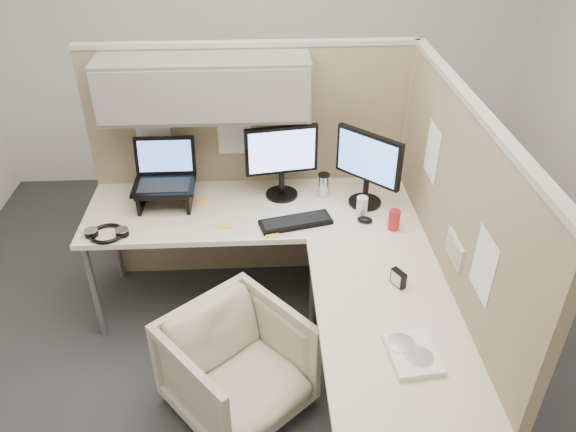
{
  "coord_description": "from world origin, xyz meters",
  "views": [
    {
      "loc": [
        -0.04,
        -2.34,
        2.55
      ],
      "look_at": [
        0.1,
        0.25,
        0.85
      ],
      "focal_mm": 35.0,
      "sensor_mm": 36.0,
      "label": 1
    }
  ],
  "objects_px": {
    "office_chair": "(237,363)",
    "keyboard": "(296,222)",
    "monitor_left": "(281,156)",
    "desk": "(294,253)"
  },
  "relations": [
    {
      "from": "office_chair",
      "to": "keyboard",
      "type": "relative_size",
      "value": 1.55
    },
    {
      "from": "monitor_left",
      "to": "keyboard",
      "type": "relative_size",
      "value": 1.12
    },
    {
      "from": "desk",
      "to": "monitor_left",
      "type": "bearing_deg",
      "value": 94.41
    },
    {
      "from": "keyboard",
      "to": "monitor_left",
      "type": "bearing_deg",
      "value": 87.92
    },
    {
      "from": "desk",
      "to": "office_chair",
      "type": "distance_m",
      "value": 0.66
    },
    {
      "from": "desk",
      "to": "keyboard",
      "type": "relative_size",
      "value": 4.8
    },
    {
      "from": "desk",
      "to": "monitor_left",
      "type": "xyz_separation_m",
      "value": [
        -0.04,
        0.54,
        0.32
      ]
    },
    {
      "from": "office_chair",
      "to": "monitor_left",
      "type": "height_order",
      "value": "monitor_left"
    },
    {
      "from": "desk",
      "to": "keyboard",
      "type": "height_order",
      "value": "keyboard"
    },
    {
      "from": "desk",
      "to": "keyboard",
      "type": "distance_m",
      "value": 0.23
    }
  ]
}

